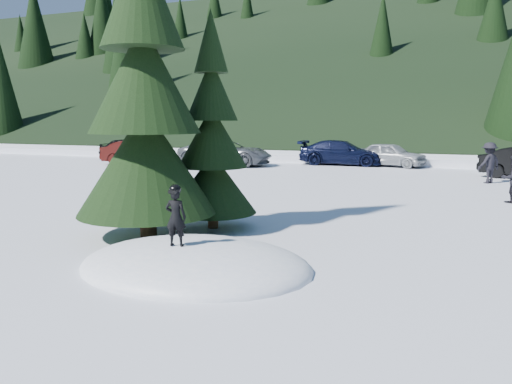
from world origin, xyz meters
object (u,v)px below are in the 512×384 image
(car_3, at_px, (342,153))
(car_0, at_px, (129,148))
(spruce_short, at_px, (212,145))
(spruce_tall, at_px, (144,93))
(adult_2, at_px, (489,163))
(car_2, at_px, (226,153))
(car_1, at_px, (139,152))
(child_skier, at_px, (176,217))
(car_4, at_px, (390,154))

(car_3, bearing_deg, car_0, 90.73)
(spruce_short, relative_size, car_0, 1.29)
(spruce_tall, relative_size, car_3, 1.70)
(adult_2, xyz_separation_m, car_2, (-13.93, 3.34, -0.12))
(car_3, bearing_deg, car_1, 107.21)
(child_skier, height_order, car_2, child_skier)
(spruce_short, height_order, car_4, spruce_short)
(car_3, height_order, car_4, car_3)
(spruce_short, bearing_deg, car_3, 91.72)
(adult_2, height_order, car_0, adult_2)
(spruce_short, height_order, car_1, spruce_short)
(adult_2, bearing_deg, car_1, -50.53)
(car_3, bearing_deg, adult_2, -131.05)
(spruce_short, xyz_separation_m, car_4, (2.26, 18.53, -1.41))
(adult_2, bearing_deg, car_4, -96.48)
(car_3, bearing_deg, car_4, -90.89)
(car_0, xyz_separation_m, car_3, (14.64, 0.69, 0.02))
(car_2, xyz_separation_m, car_3, (6.30, 2.86, -0.02))
(adult_2, bearing_deg, car_3, -83.15)
(child_skier, bearing_deg, car_2, -78.51)
(car_4, bearing_deg, car_1, 122.13)
(adult_2, height_order, car_1, adult_2)
(spruce_short, relative_size, child_skier, 5.15)
(car_0, relative_size, car_1, 0.95)
(car_1, distance_m, car_3, 12.25)
(car_0, xyz_separation_m, car_2, (8.34, -2.18, 0.05))
(spruce_short, xyz_separation_m, car_2, (-6.85, 15.62, -1.35))
(spruce_short, xyz_separation_m, car_0, (-15.19, 17.79, -1.39))
(spruce_short, relative_size, car_1, 1.22)
(car_2, distance_m, car_4, 9.57)
(spruce_short, distance_m, car_4, 18.72)
(spruce_short, distance_m, adult_2, 14.22)
(spruce_tall, xyz_separation_m, car_0, (-14.19, 19.19, -2.61))
(spruce_tall, xyz_separation_m, spruce_short, (1.00, 1.40, -1.22))
(car_2, relative_size, car_4, 1.34)
(spruce_tall, height_order, car_3, spruce_tall)
(car_1, relative_size, car_3, 0.87)
(child_skier, distance_m, car_0, 26.77)
(spruce_tall, distance_m, car_3, 20.05)
(child_skier, distance_m, car_4, 22.09)
(child_skier, bearing_deg, car_1, -64.70)
(child_skier, bearing_deg, car_0, -63.60)
(spruce_tall, bearing_deg, child_skier, -46.62)
(car_2, bearing_deg, spruce_short, -161.19)
(adult_2, distance_m, car_4, 7.89)
(car_2, bearing_deg, car_3, -70.42)
(child_skier, relative_size, adult_2, 0.59)
(car_1, distance_m, car_2, 5.40)
(adult_2, relative_size, car_1, 0.40)
(spruce_tall, distance_m, car_1, 19.55)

